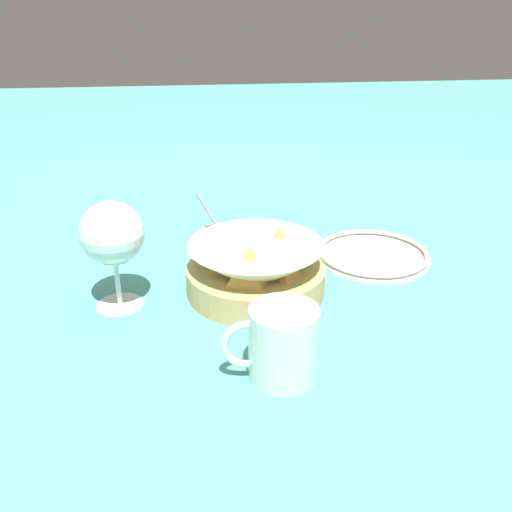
# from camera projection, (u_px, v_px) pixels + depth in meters

# --- Properties ---
(ground_plane) EXTENTS (4.00, 4.00, 0.00)m
(ground_plane) POSITION_uv_depth(u_px,v_px,m) (261.00, 291.00, 0.85)
(ground_plane) COLOR teal
(food_basket) EXTENTS (0.20, 0.20, 0.10)m
(food_basket) POSITION_uv_depth(u_px,v_px,m) (257.00, 272.00, 0.83)
(food_basket) COLOR tan
(food_basket) RESTS_ON ground_plane
(sauce_cup) EXTENTS (0.07, 0.06, 0.10)m
(sauce_cup) POSITION_uv_depth(u_px,v_px,m) (218.00, 236.00, 1.00)
(sauce_cup) COLOR #B7B7BC
(sauce_cup) RESTS_ON ground_plane
(wine_glass) EXTENTS (0.09, 0.09, 0.16)m
(wine_glass) POSITION_uv_depth(u_px,v_px,m) (112.00, 236.00, 0.77)
(wine_glass) COLOR silver
(wine_glass) RESTS_ON ground_plane
(beer_mug) EXTENTS (0.12, 0.08, 0.09)m
(beer_mug) POSITION_uv_depth(u_px,v_px,m) (285.00, 346.00, 0.65)
(beer_mug) COLOR silver
(beer_mug) RESTS_ON ground_plane
(side_plate) EXTENTS (0.19, 0.19, 0.01)m
(side_plate) POSITION_uv_depth(u_px,v_px,m) (373.00, 254.00, 0.96)
(side_plate) COLOR silver
(side_plate) RESTS_ON ground_plane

